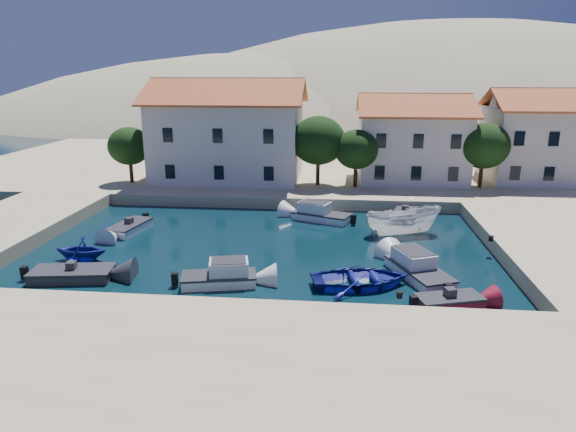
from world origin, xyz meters
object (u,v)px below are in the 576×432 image
Objects in this scene: cabin_cruiser_south at (219,277)px; cabin_cruiser_east at (419,270)px; building_left at (228,129)px; building_right at (537,134)px; rowboat_south at (360,286)px; boat_east at (403,234)px; building_mid at (412,137)px.

cabin_cruiser_south is 0.82× the size of cabin_cruiser_east.
building_right is at bearing 3.81° from building_left.
building_left is 30.07m from building_right.
building_right is at bearing -53.00° from cabin_cruiser_east.
rowboat_south is (-17.68, -25.61, -5.47)m from building_right.
boat_east is at bearing -31.61° from rowboat_south.
boat_east is at bearing -22.41° from cabin_cruiser_east.
building_mid is 25.79m from rowboat_south.
cabin_cruiser_south is 11.34m from cabin_cruiser_east.
building_right is at bearing 4.76° from building_mid.
building_right is 31.60m from rowboat_south.
cabin_cruiser_south is at bearing -79.41° from building_left.
cabin_cruiser_east is at bearing -120.71° from building_right.
boat_east reaches higher than rowboat_south.
building_left is 27.29m from rowboat_south.
building_right is at bearing 33.76° from cabin_cruiser_south.
building_left is 3.37× the size of cabin_cruiser_south.
rowboat_south is at bearing -62.45° from building_left.
building_right is 2.17× the size of cabin_cruiser_south.
rowboat_south is (-5.68, -24.61, -5.22)m from building_mid.
building_left reaches higher than boat_east.
building_right reaches higher than boat_east.
building_mid is 1.11× the size of building_right.
building_right reaches higher than rowboat_south.
building_mid reaches higher than cabin_cruiser_east.
building_mid is 1.94× the size of rowboat_south.
boat_east is (15.69, -14.03, -5.94)m from building_left.
cabin_cruiser_south is 0.78× the size of boat_east.
building_left is 2.71× the size of rowboat_south.
building_mid is at bearing -25.11° from boat_east.
building_mid is 12.04m from building_right.
building_mid is at bearing 49.83° from cabin_cruiser_south.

